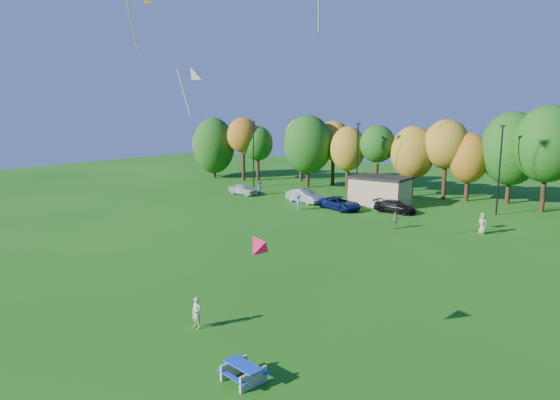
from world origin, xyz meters
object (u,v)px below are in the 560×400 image
Objects in this scene: car_a at (243,189)px; car_c at (340,203)px; car_d at (395,207)px; car_b at (304,196)px; picnic_table at (243,371)px; kite_flyer at (197,313)px.

car_c reaches higher than car_a.
car_d is (20.14, 0.74, -0.04)m from car_a.
car_c is at bearing -91.06° from car_a.
car_b is 1.05× the size of car_d.
picnic_table is 35.42m from car_c.
car_d is at bearing 113.99° from picnic_table.
car_c is (-9.06, 30.12, -0.09)m from kite_flyer.
kite_flyer is at bearing -143.34° from car_b.
car_b is at bearing 129.96° from picnic_table.
car_a is 0.86× the size of car_b.
car_a is 9.29m from car_b.
kite_flyer reaches higher than car_c.
picnic_table is at bearing -164.05° from car_d.
picnic_table is at bearing -135.72° from car_a.
car_a is 14.78m from car_c.
picnic_table is 38.95m from car_b.
kite_flyer is 0.39× the size of car_a.
car_b is at bearing 95.11° from car_c.
car_b reaches higher than car_a.
car_b reaches higher than car_c.
car_d is at bearing -84.09° from car_a.
kite_flyer reaches higher than car_a.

